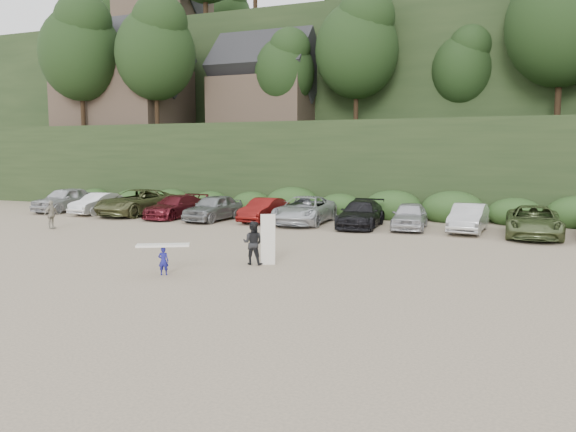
% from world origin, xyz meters
% --- Properties ---
extents(ground, '(120.00, 120.00, 0.00)m').
position_xyz_m(ground, '(0.00, 0.00, 0.00)').
color(ground, tan).
rests_on(ground, ground).
extents(hillside_backdrop, '(90.00, 41.50, 28.00)m').
position_xyz_m(hillside_backdrop, '(-0.26, 35.93, 11.22)').
color(hillside_backdrop, black).
rests_on(hillside_backdrop, ground).
extents(parked_cars, '(34.07, 6.25, 1.64)m').
position_xyz_m(parked_cars, '(-4.94, 10.13, 0.75)').
color(parked_cars, '#B9BABE').
rests_on(parked_cars, ground).
extents(distant_walker, '(0.39, 0.89, 1.50)m').
position_xyz_m(distant_walker, '(-14.92, 3.31, 0.75)').
color(distant_walker, gray).
rests_on(distant_walker, ground).
extents(child_surfer, '(1.73, 1.24, 1.02)m').
position_xyz_m(child_surfer, '(-3.04, -3.78, 0.70)').
color(child_surfer, navy).
rests_on(child_surfer, ground).
extents(adult_surfer, '(1.26, 0.69, 1.84)m').
position_xyz_m(adult_surfer, '(-1.03, -1.08, 0.79)').
color(adult_surfer, black).
rests_on(adult_surfer, ground).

